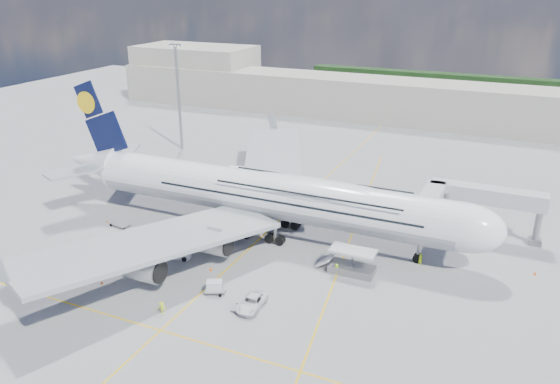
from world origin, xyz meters
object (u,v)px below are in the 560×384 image
at_px(dolly_nose_far, 243,308).
at_px(dolly_nose_near, 214,287).
at_px(cone_nose, 535,273).
at_px(cone_tail, 107,221).
at_px(airliner, 268,194).
at_px(cone_wing_left_inner, 295,197).
at_px(catering_truck_inner, 244,180).
at_px(catering_truck_outer, 262,157).
at_px(crew_nose, 420,259).
at_px(crew_loader, 338,248).
at_px(dolly_row_c, 193,241).
at_px(service_van, 252,302).
at_px(jet_bridge, 465,199).
at_px(dolly_back, 158,226).
at_px(crew_tug, 162,308).
at_px(dolly_row_a, 120,224).
at_px(baggage_tug, 180,253).
at_px(dolly_row_b, 167,241).
at_px(cone_wing_right_outer, 102,282).
at_px(cone_wing_right_inner, 211,269).
at_px(light_mast, 179,96).
at_px(crew_wing, 205,239).
at_px(crew_van, 337,269).
at_px(cargo_loader, 351,264).
at_px(cone_wing_left_outer, 249,176).

xyz_separation_m(dolly_nose_far, dolly_nose_near, (-5.45, 2.20, 0.63)).
xyz_separation_m(cone_nose, cone_tail, (-68.32, -10.76, -0.05)).
xyz_separation_m(airliner, cone_wing_left_inner, (-1.79, 16.01, -6.61)).
xyz_separation_m(catering_truck_inner, catering_truck_outer, (-3.44, 15.34, -0.14)).
height_order(crew_nose, crew_loader, crew_loader).
relative_size(dolly_row_c, cone_wing_left_inner, 5.83).
relative_size(dolly_row_c, service_van, 0.56).
bearing_deg(jet_bridge, cone_nose, -34.91).
bearing_deg(jet_bridge, crew_loader, -140.73).
distance_m(dolly_back, service_van, 29.69).
bearing_deg(crew_tug, airliner, 67.28).
bearing_deg(dolly_row_c, dolly_nose_near, -34.37).
bearing_deg(cone_tail, jet_bridge, 18.23).
relative_size(dolly_row_a, cone_nose, 6.13).
bearing_deg(dolly_nose_far, baggage_tug, 133.74).
xyz_separation_m(dolly_back, crew_loader, (30.94, 3.39, 0.61)).
relative_size(dolly_row_b, dolly_back, 0.96).
xyz_separation_m(crew_nose, cone_wing_left_inner, (-27.11, 16.85, -0.65)).
bearing_deg(dolly_nose_near, airliner, 69.44).
distance_m(dolly_nose_near, cone_nose, 45.73).
distance_m(crew_nose, crew_tug, 37.92).
height_order(dolly_row_b, catering_truck_outer, catering_truck_outer).
distance_m(dolly_nose_far, service_van, 1.40).
bearing_deg(dolly_row_a, cone_wing_left_inner, 57.14).
distance_m(crew_nose, cone_wing_right_outer, 45.95).
relative_size(airliner, cone_wing_right_inner, 134.01).
xyz_separation_m(dolly_back, catering_truck_outer, (1.74, 37.26, 1.62)).
relative_size(dolly_back, dolly_nose_near, 1.06).
relative_size(dolly_back, dolly_nose_far, 1.04).
distance_m(dolly_row_a, dolly_row_b, 12.38).
relative_size(catering_truck_outer, crew_tug, 4.35).
bearing_deg(cone_wing_right_inner, light_mast, 127.29).
relative_size(light_mast, dolly_row_a, 6.99).
bearing_deg(dolly_row_c, cone_tail, -169.25).
height_order(cone_nose, cone_wing_right_inner, cone_nose).
distance_m(crew_wing, cone_wing_right_outer, 17.89).
bearing_deg(dolly_nose_far, crew_nose, 32.22).
relative_size(crew_van, cone_nose, 2.75).
bearing_deg(service_van, dolly_nose_far, -127.62).
bearing_deg(cone_wing_right_inner, crew_nose, 27.11).
bearing_deg(service_van, cargo_loader, 54.94).
distance_m(cargo_loader, crew_van, 2.22).
xyz_separation_m(cone_nose, cone_wing_right_outer, (-55.11, -27.35, -0.05)).
bearing_deg(catering_truck_inner, dolly_row_a, -131.64).
bearing_deg(dolly_back, cone_wing_right_inner, -59.06).
bearing_deg(service_van, dolly_back, 146.82).
bearing_deg(cargo_loader, cone_wing_left_outer, 136.56).
height_order(dolly_row_a, dolly_back, dolly_row_a).
distance_m(dolly_row_a, crew_van, 39.15).
bearing_deg(cargo_loader, cone_tail, -179.09).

